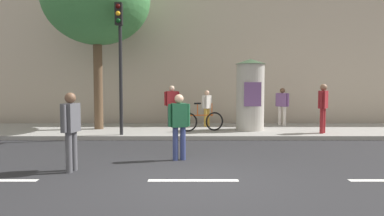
# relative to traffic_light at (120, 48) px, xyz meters

# --- Properties ---
(ground_plane) EXTENTS (80.00, 80.00, 0.00)m
(ground_plane) POSITION_rel_traffic_light_xyz_m (2.52, -5.24, -3.19)
(ground_plane) COLOR #232326
(sidewalk_curb) EXTENTS (36.00, 4.00, 0.15)m
(sidewalk_curb) POSITION_rel_traffic_light_xyz_m (2.52, 1.76, -3.12)
(sidewalk_curb) COLOR gray
(sidewalk_curb) RESTS_ON ground_plane
(lane_markings) EXTENTS (25.80, 0.16, 0.01)m
(lane_markings) POSITION_rel_traffic_light_xyz_m (2.52, -5.24, -3.19)
(lane_markings) COLOR silver
(lane_markings) RESTS_ON ground_plane
(building_backdrop) EXTENTS (36.00, 5.00, 9.14)m
(building_backdrop) POSITION_rel_traffic_light_xyz_m (2.52, 6.76, 1.38)
(building_backdrop) COLOR #B7A893
(building_backdrop) RESTS_ON ground_plane
(traffic_light) EXTENTS (0.24, 0.45, 4.54)m
(traffic_light) POSITION_rel_traffic_light_xyz_m (0.00, 0.00, 0.00)
(traffic_light) COLOR black
(traffic_light) RESTS_ON sidewalk_curb
(poster_column) EXTENTS (1.18, 1.18, 2.76)m
(poster_column) POSITION_rel_traffic_light_xyz_m (4.76, 1.41, -1.64)
(poster_column) COLOR #B2ADA3
(poster_column) RESTS_ON sidewalk_curb
(street_tree) EXTENTS (4.19, 4.19, 6.91)m
(street_tree) POSITION_rel_traffic_light_xyz_m (-1.25, 1.76, 2.06)
(street_tree) COLOR brown
(street_tree) RESTS_ON sidewalk_curb
(pedestrian_in_light_jacket) EXTENTS (0.31, 0.60, 1.74)m
(pedestrian_in_light_jacket) POSITION_rel_traffic_light_xyz_m (-0.15, -4.52, -2.17)
(pedestrian_in_light_jacket) COLOR #4C4C51
(pedestrian_in_light_jacket) RESTS_ON ground_plane
(pedestrian_in_dark_shirt) EXTENTS (0.55, 0.33, 1.67)m
(pedestrian_in_dark_shirt) POSITION_rel_traffic_light_xyz_m (2.17, -3.35, -2.22)
(pedestrian_in_dark_shirt) COLOR navy
(pedestrian_in_dark_shirt) RESTS_ON ground_plane
(pedestrian_with_backpack) EXTENTS (0.42, 0.48, 1.53)m
(pedestrian_with_backpack) POSITION_rel_traffic_light_xyz_m (3.12, 2.56, -2.16)
(pedestrian_with_backpack) COLOR #B78C33
(pedestrian_with_backpack) RESTS_ON sidewalk_curb
(pedestrian_tallest) EXTENTS (0.50, 0.47, 1.63)m
(pedestrian_tallest) POSITION_rel_traffic_light_xyz_m (6.42, 2.97, -2.08)
(pedestrian_tallest) COLOR silver
(pedestrian_tallest) RESTS_ON sidewalk_curb
(pedestrian_with_bag) EXTENTS (0.45, 0.50, 1.80)m
(pedestrian_with_bag) POSITION_rel_traffic_light_xyz_m (7.26, 0.51, -1.98)
(pedestrian_with_bag) COLOR maroon
(pedestrian_with_bag) RESTS_ON sidewalk_curb
(pedestrian_in_red_top) EXTENTS (0.63, 0.40, 1.73)m
(pedestrian_in_red_top) POSITION_rel_traffic_light_xyz_m (1.63, 2.73, -2.01)
(pedestrian_in_red_top) COLOR #4C4C51
(pedestrian_in_red_top) RESTS_ON sidewalk_curb
(bicycle_leaning) EXTENTS (1.72, 0.55, 1.09)m
(bicycle_leaning) POSITION_rel_traffic_light_xyz_m (2.86, 1.06, -2.65)
(bicycle_leaning) COLOR black
(bicycle_leaning) RESTS_ON sidewalk_curb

